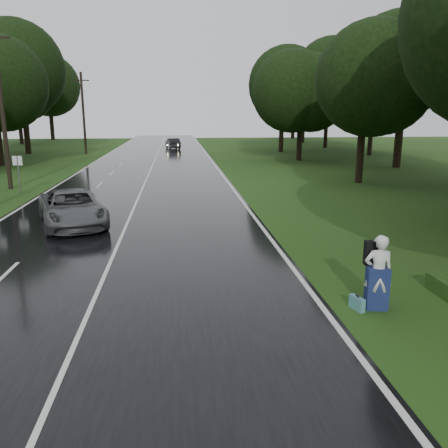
% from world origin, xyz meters
% --- Properties ---
extents(ground, '(160.00, 160.00, 0.00)m').
position_xyz_m(ground, '(0.00, 0.00, 0.00)').
color(ground, '#244514').
rests_on(ground, ground).
extents(road, '(12.00, 140.00, 0.04)m').
position_xyz_m(road, '(0.00, 20.00, 0.02)').
color(road, black).
rests_on(road, ground).
extents(lane_center, '(0.12, 140.00, 0.01)m').
position_xyz_m(lane_center, '(0.00, 20.00, 0.04)').
color(lane_center, silver).
rests_on(lane_center, road).
extents(grey_car, '(4.07, 5.92, 1.50)m').
position_xyz_m(grey_car, '(-2.31, 8.35, 0.79)').
color(grey_car, '#515557').
rests_on(grey_car, road).
extents(far_car, '(2.18, 4.41, 1.39)m').
position_xyz_m(far_car, '(1.80, 52.00, 0.73)').
color(far_car, black).
rests_on(far_car, road).
extents(hitchhiker, '(0.76, 0.70, 1.92)m').
position_xyz_m(hitchhiker, '(7.13, -1.33, 0.89)').
color(hitchhiker, silver).
rests_on(hitchhiker, ground).
extents(suitcase, '(0.27, 0.50, 0.34)m').
position_xyz_m(suitcase, '(6.64, -1.37, 0.17)').
color(suitcase, teal).
rests_on(suitcase, ground).
extents(utility_pole_mid, '(1.80, 0.28, 10.25)m').
position_xyz_m(utility_pole_mid, '(-8.50, 19.06, 0.00)').
color(utility_pole_mid, black).
rests_on(utility_pole_mid, ground).
extents(utility_pole_far, '(1.80, 0.28, 9.38)m').
position_xyz_m(utility_pole_far, '(-8.50, 45.08, 0.00)').
color(utility_pole_far, black).
rests_on(utility_pole_far, ground).
extents(road_sign_b, '(0.55, 0.10, 2.30)m').
position_xyz_m(road_sign_b, '(-7.20, 16.89, 0.00)').
color(road_sign_b, white).
rests_on(road_sign_b, ground).
extents(tree_left_e, '(7.95, 7.95, 12.41)m').
position_xyz_m(tree_left_e, '(-14.00, 33.09, 0.00)').
color(tree_left_e, black).
rests_on(tree_left_e, ground).
extents(tree_left_f, '(10.59, 10.59, 16.54)m').
position_xyz_m(tree_left_f, '(-15.42, 45.95, 0.00)').
color(tree_left_f, black).
rests_on(tree_left_f, ground).
extents(tree_right_d, '(7.89, 7.89, 12.33)m').
position_xyz_m(tree_right_d, '(15.02, 19.45, 0.00)').
color(tree_right_d, black).
rests_on(tree_right_d, ground).
extents(tree_right_e, '(7.38, 7.38, 11.52)m').
position_xyz_m(tree_right_e, '(14.83, 34.94, 0.00)').
color(tree_right_e, black).
rests_on(tree_right_e, ground).
extents(tree_right_f, '(8.71, 8.71, 13.60)m').
position_xyz_m(tree_right_f, '(15.39, 45.71, 0.00)').
color(tree_right_f, black).
rests_on(tree_right_f, ground).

